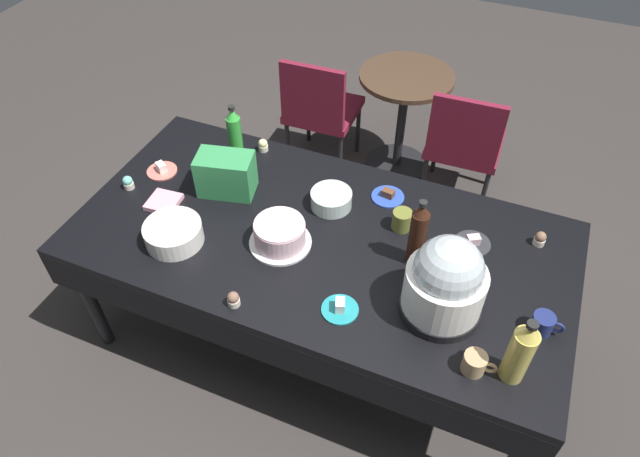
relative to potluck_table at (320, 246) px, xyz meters
The scene contains 25 objects.
ground 0.69m from the potluck_table, ahead, with size 9.00×9.00×0.00m, color #383330.
potluck_table is the anchor object (origin of this frame).
frosted_layer_cake 0.21m from the potluck_table, 143.59° to the right, with size 0.27×0.27×0.12m.
slow_cooker 0.66m from the potluck_table, 17.86° to the right, with size 0.32×0.32×0.37m.
glass_salad_bowl 0.23m from the potluck_table, 98.23° to the left, with size 0.19×0.19×0.08m, color #B2C6BC.
ceramic_snack_bowl 0.64m from the potluck_table, 154.89° to the right, with size 0.25×0.25×0.09m, color silver.
dessert_plate_coral 0.91m from the potluck_table, behind, with size 0.15×0.15×0.05m.
dessert_plate_cobalt 0.42m from the potluck_table, 61.40° to the left, with size 0.16×0.16×0.04m.
dessert_plate_charcoal 0.67m from the potluck_table, 18.71° to the left, with size 0.16×0.16×0.05m.
dessert_plate_teal 0.42m from the potluck_table, 56.28° to the right, with size 0.15×0.15×0.06m.
cupcake_vanilla 0.98m from the potluck_table, behind, with size 0.05×0.05×0.07m.
cupcake_berry 0.51m from the potluck_table, 109.67° to the right, with size 0.05×0.05×0.07m.
cupcake_cocoa 0.69m from the potluck_table, 138.01° to the left, with size 0.05×0.05×0.07m.
cupcake_rose 0.96m from the potluck_table, 20.03° to the left, with size 0.05×0.05×0.07m.
soda_bottle_cola 0.47m from the potluck_table, ahead, with size 0.07×0.07×0.34m.
soda_bottle_ginger_ale 0.99m from the potluck_table, 22.41° to the right, with size 0.09×0.09×0.31m.
soda_bottle_lime_soda 0.73m from the potluck_table, 149.69° to the left, with size 0.07×0.07×0.31m.
coffee_mug_tan 0.87m from the potluck_table, 27.66° to the right, with size 0.12×0.09×0.08m.
coffee_mug_olive 0.39m from the potluck_table, 31.36° to the left, with size 0.13×0.09×0.09m.
coffee_mug_navy 0.98m from the potluck_table, ahead, with size 0.12×0.08×0.08m.
soda_carton 0.56m from the potluck_table, 167.72° to the left, with size 0.26×0.16×0.20m, color #338C4C.
paper_napkin_stack 0.76m from the potluck_table, behind, with size 0.14×0.14×0.02m, color pink.
maroon_chair_left 1.43m from the potluck_table, 112.81° to the left, with size 0.45×0.45×0.85m.
maroon_chair_right 1.38m from the potluck_table, 72.84° to the left, with size 0.45×0.45×0.85m.
round_cafe_table 1.54m from the potluck_table, 91.87° to the left, with size 0.60×0.60×0.72m.
Camera 1 is at (0.67, -1.60, 2.56)m, focal length 31.80 mm.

